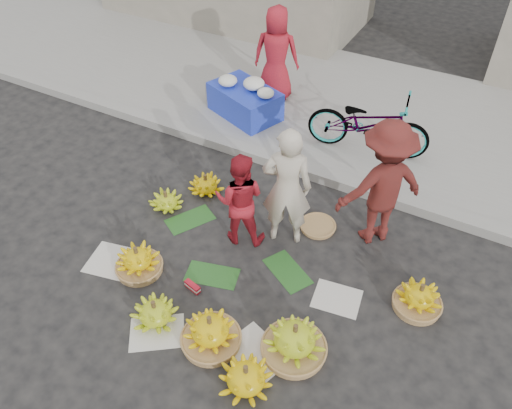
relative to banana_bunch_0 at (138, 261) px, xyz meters
The scene contains 22 objects.
ground 1.11m from the banana_bunch_0, 30.69° to the left, with size 80.00×80.00×0.00m, color black.
curb 2.92m from the banana_bunch_0, 71.17° to the left, with size 40.00×0.25×0.15m, color gray.
sidewalk 4.95m from the banana_bunch_0, 79.04° to the left, with size 40.00×4.00×0.12m, color gray.
newspaper_scatter 0.99m from the banana_bunch_0, 14.41° to the right, with size 3.20×1.80×0.00m, color silver, non-canonical shape.
banana_leaves 1.14m from the banana_bunch_0, 42.05° to the left, with size 2.00×1.00×0.00m, color #1A4E1A, non-canonical shape.
banana_bunch_0 is the anchor object (origin of this frame).
banana_bunch_1 0.81m from the banana_bunch_0, 38.44° to the right, with size 0.63×0.63×0.33m.
banana_bunch_2 1.41m from the banana_bunch_0, 18.50° to the right, with size 0.75×0.75×0.45m.
banana_bunch_3 2.05m from the banana_bunch_0, 20.23° to the right, with size 0.70×0.70×0.35m.
banana_bunch_4 2.19m from the banana_bunch_0, ahead, with size 0.81×0.81×0.47m.
banana_bunch_5 3.38m from the banana_bunch_0, 18.85° to the left, with size 0.55×0.55×0.40m.
banana_bunch_6 1.19m from the banana_bunch_0, 109.37° to the left, with size 0.44×0.44×0.29m.
banana_bunch_7 1.69m from the banana_bunch_0, 93.14° to the left, with size 0.61×0.61×0.30m.
basket_spare 2.42m from the banana_bunch_0, 46.51° to the left, with size 0.47×0.47×0.05m, color olive.
incense_stack 0.76m from the banana_bunch_0, ahead, with size 0.22×0.07×0.09m, color #B11222.
vendor_cream 2.05m from the banana_bunch_0, 46.15° to the left, with size 0.62×0.41×1.71m, color beige.
vendor_red 1.47m from the banana_bunch_0, 53.30° to the left, with size 0.65×0.51×1.33m, color red.
man_striped 3.16m from the banana_bunch_0, 39.90° to the left, with size 1.14×0.66×1.77m, color maroon.
flower_table 3.70m from the banana_bunch_0, 98.24° to the left, with size 1.39×1.13×0.70m.
grey_bucket 4.05m from the banana_bunch_0, 108.69° to the left, with size 0.28×0.28×0.32m, color gray.
flower_vendor 4.55m from the banana_bunch_0, 94.60° to the left, with size 0.80×0.52×1.64m, color red.
bicycle 4.01m from the banana_bunch_0, 65.42° to the left, with size 1.88×0.65×0.99m, color gray.
Camera 1 is at (2.29, -3.47, 4.81)m, focal length 35.00 mm.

